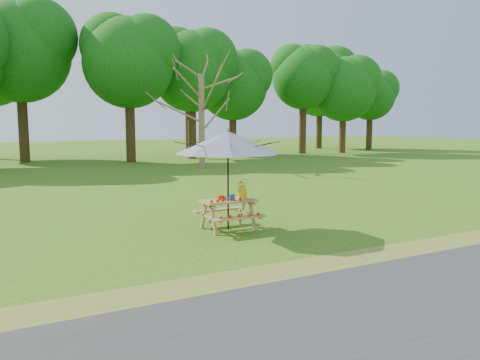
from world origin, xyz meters
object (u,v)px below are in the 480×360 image
bare_tree (201,34)px  patio_umbrella (228,142)px  flower_bucket (242,188)px  picnic_table (228,215)px

bare_tree → patio_umbrella: 15.84m
patio_umbrella → flower_bucket: bearing=10.9°
patio_umbrella → bare_tree: bearing=69.0°
bare_tree → flower_bucket: (-4.99, -13.93, -6.11)m
bare_tree → picnic_table: 16.44m
patio_umbrella → flower_bucket: (0.40, 0.08, -1.04)m
bare_tree → picnic_table: bare_tree is taller
picnic_table → patio_umbrella: 1.62m
picnic_table → flower_bucket: 0.71m
bare_tree → flower_bucket: 16.01m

